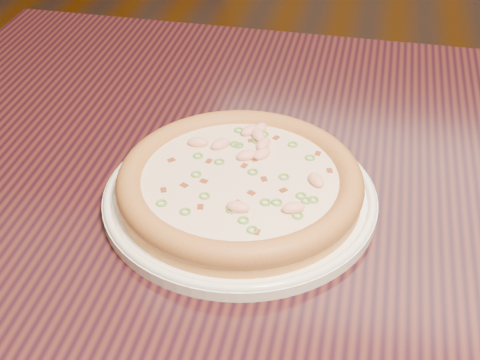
# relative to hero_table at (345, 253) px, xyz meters

# --- Properties ---
(hero_table) EXTENTS (1.20, 0.80, 0.75)m
(hero_table) POSITION_rel_hero_table_xyz_m (0.00, 0.00, 0.00)
(hero_table) COLOR black
(hero_table) RESTS_ON ground
(plate) EXTENTS (0.30, 0.30, 0.02)m
(plate) POSITION_rel_hero_table_xyz_m (-0.12, -0.05, 0.11)
(plate) COLOR white
(plate) RESTS_ON hero_table
(pizza) EXTENTS (0.27, 0.27, 0.03)m
(pizza) POSITION_rel_hero_table_xyz_m (-0.12, -0.05, 0.13)
(pizza) COLOR #D28C49
(pizza) RESTS_ON plate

